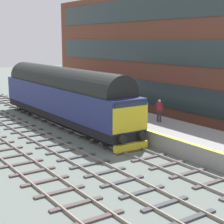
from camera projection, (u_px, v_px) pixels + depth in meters
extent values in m
plane|color=#5A645D|center=(99.00, 138.00, 26.42)|extent=(140.00, 140.00, 0.00)
cube|color=gray|center=(90.00, 139.00, 26.01)|extent=(0.07, 60.00, 0.15)
cube|color=gray|center=(107.00, 136.00, 26.81)|extent=(0.07, 60.00, 0.15)
cube|color=#4A4042|center=(212.00, 183.00, 18.09)|extent=(2.50, 0.26, 0.09)
cube|color=#4A4042|center=(188.00, 173.00, 19.37)|extent=(2.50, 0.26, 0.09)
cube|color=#4A4042|center=(167.00, 165.00, 20.65)|extent=(2.50, 0.26, 0.09)
cube|color=#4A4042|center=(149.00, 158.00, 21.93)|extent=(2.50, 0.26, 0.09)
cube|color=#4A4042|center=(133.00, 151.00, 23.21)|extent=(2.50, 0.26, 0.09)
cube|color=#4A4042|center=(118.00, 145.00, 24.49)|extent=(2.50, 0.26, 0.09)
cube|color=#4A4042|center=(105.00, 140.00, 25.78)|extent=(2.50, 0.26, 0.09)
cube|color=#4A4042|center=(93.00, 135.00, 27.06)|extent=(2.50, 0.26, 0.09)
cube|color=#4A4042|center=(82.00, 131.00, 28.34)|extent=(2.50, 0.26, 0.09)
cube|color=#4A4042|center=(72.00, 127.00, 29.62)|extent=(2.50, 0.26, 0.09)
cube|color=#4A4042|center=(63.00, 123.00, 30.90)|extent=(2.50, 0.26, 0.09)
cube|color=#4A4042|center=(55.00, 120.00, 32.18)|extent=(2.50, 0.26, 0.09)
cube|color=#4A4042|center=(47.00, 117.00, 33.46)|extent=(2.50, 0.26, 0.09)
cube|color=#4A4042|center=(40.00, 114.00, 34.74)|extent=(2.50, 0.26, 0.09)
cube|color=#4A4042|center=(33.00, 111.00, 36.02)|extent=(2.50, 0.26, 0.09)
cube|color=#4A4042|center=(27.00, 109.00, 37.30)|extent=(2.50, 0.26, 0.09)
cube|color=#4A4042|center=(21.00, 106.00, 38.58)|extent=(2.50, 0.26, 0.09)
cube|color=#4A4042|center=(16.00, 104.00, 39.86)|extent=(2.50, 0.26, 0.09)
cube|color=#4A4042|center=(11.00, 102.00, 41.14)|extent=(2.50, 0.26, 0.09)
cube|color=#4A4042|center=(6.00, 100.00, 42.42)|extent=(2.50, 0.26, 0.09)
cube|color=#4A4042|center=(1.00, 98.00, 43.70)|extent=(2.50, 0.26, 0.09)
cube|color=gray|center=(44.00, 146.00, 24.09)|extent=(0.07, 60.00, 0.15)
cube|color=gray|center=(64.00, 143.00, 24.88)|extent=(0.07, 60.00, 0.15)
cube|color=#3F3F43|center=(192.00, 218.00, 14.51)|extent=(2.50, 0.26, 0.09)
cube|color=#3F3F43|center=(165.00, 204.00, 15.76)|extent=(2.50, 0.26, 0.09)
cube|color=#3F3F43|center=(142.00, 192.00, 17.00)|extent=(2.50, 0.26, 0.09)
cube|color=#3F3F43|center=(122.00, 181.00, 18.25)|extent=(2.50, 0.26, 0.09)
cube|color=#3F3F43|center=(105.00, 172.00, 19.50)|extent=(2.50, 0.26, 0.09)
cube|color=#3F3F43|center=(90.00, 164.00, 20.75)|extent=(2.50, 0.26, 0.09)
cube|color=#3F3F43|center=(77.00, 157.00, 22.00)|extent=(2.50, 0.26, 0.09)
cube|color=#3F3F43|center=(65.00, 151.00, 23.24)|extent=(2.50, 0.26, 0.09)
cube|color=#3F3F43|center=(54.00, 145.00, 24.49)|extent=(2.50, 0.26, 0.09)
cube|color=#3F3F43|center=(44.00, 140.00, 25.74)|extent=(2.50, 0.26, 0.09)
cube|color=#3F3F43|center=(35.00, 135.00, 26.99)|extent=(2.50, 0.26, 0.09)
cube|color=#3F3F43|center=(27.00, 131.00, 28.23)|extent=(2.50, 0.26, 0.09)
cube|color=#3F3F43|center=(20.00, 127.00, 29.48)|extent=(2.50, 0.26, 0.09)
cube|color=#3F3F43|center=(13.00, 124.00, 30.73)|extent=(2.50, 0.26, 0.09)
cube|color=#3F3F43|center=(7.00, 120.00, 31.98)|extent=(2.50, 0.26, 0.09)
cube|color=#3F3F43|center=(1.00, 117.00, 33.23)|extent=(2.50, 0.26, 0.09)
cube|color=gray|center=(19.00, 151.00, 23.17)|extent=(0.07, 60.00, 0.15)
cube|color=#4D4040|center=(97.00, 219.00, 14.46)|extent=(2.50, 0.26, 0.09)
cube|color=#4D4040|center=(77.00, 204.00, 15.74)|extent=(2.50, 0.26, 0.09)
cube|color=#4D4040|center=(60.00, 192.00, 17.02)|extent=(2.50, 0.26, 0.09)
cube|color=#4D4040|center=(45.00, 181.00, 18.30)|extent=(2.50, 0.26, 0.09)
cube|color=#4D4040|center=(33.00, 172.00, 19.58)|extent=(2.50, 0.26, 0.09)
cube|color=#4D4040|center=(22.00, 164.00, 20.86)|extent=(2.50, 0.26, 0.09)
cube|color=#4D4040|center=(12.00, 156.00, 22.14)|extent=(2.50, 0.26, 0.09)
cube|color=#4D4040|center=(3.00, 150.00, 23.42)|extent=(2.50, 0.26, 0.09)
cube|color=gray|center=(139.00, 125.00, 28.32)|extent=(4.00, 44.00, 1.00)
cube|color=yellow|center=(119.00, 121.00, 27.20)|extent=(0.30, 44.00, 0.01)
cube|color=brown|center=(164.00, 52.00, 36.08)|extent=(5.26, 32.95, 11.27)
cube|color=#2B3939|center=(142.00, 91.00, 35.30)|extent=(0.06, 30.31, 2.10)
cube|color=#2B3939|center=(142.00, 51.00, 34.58)|extent=(0.06, 30.31, 2.10)
cube|color=#2B3939|center=(143.00, 9.00, 33.86)|extent=(0.06, 30.31, 2.10)
cube|color=black|center=(63.00, 114.00, 30.70)|extent=(2.56, 18.30, 0.60)
cube|color=navy|center=(63.00, 98.00, 30.44)|extent=(2.70, 18.30, 2.10)
cylinder|color=black|center=(62.00, 83.00, 30.21)|extent=(2.56, 16.83, 2.57)
cube|color=yellow|center=(131.00, 119.00, 23.02)|extent=(2.65, 0.08, 1.58)
cube|color=#232D3D|center=(131.00, 108.00, 22.90)|extent=(2.38, 0.04, 0.64)
cube|color=#232D3D|center=(77.00, 93.00, 31.14)|extent=(0.04, 12.81, 0.44)
cylinder|color=black|center=(123.00, 139.00, 22.65)|extent=(0.48, 0.35, 0.48)
cylinder|color=black|center=(142.00, 136.00, 23.48)|extent=(0.48, 0.35, 0.48)
cube|color=yellow|center=(131.00, 147.00, 23.31)|extent=(2.43, 0.36, 0.47)
cylinder|color=black|center=(115.00, 137.00, 24.68)|extent=(1.64, 1.04, 1.04)
cylinder|color=black|center=(106.00, 134.00, 25.57)|extent=(1.64, 1.04, 1.04)
cylinder|color=black|center=(97.00, 130.00, 26.46)|extent=(1.64, 1.04, 1.04)
cylinder|color=black|center=(37.00, 108.00, 35.06)|extent=(1.64, 1.04, 1.04)
cylinder|color=black|center=(33.00, 106.00, 35.95)|extent=(1.64, 1.04, 1.04)
cylinder|color=black|center=(28.00, 105.00, 36.85)|extent=(1.64, 1.04, 1.04)
cylinder|color=slate|center=(145.00, 115.00, 25.06)|extent=(0.08, 0.08, 1.74)
cube|color=white|center=(145.00, 105.00, 24.91)|extent=(0.05, 0.44, 0.36)
cube|color=black|center=(145.00, 105.00, 24.90)|extent=(0.01, 0.20, 0.24)
cylinder|color=#373533|center=(160.00, 116.00, 26.86)|extent=(0.13, 0.13, 0.84)
cylinder|color=#373533|center=(158.00, 116.00, 26.97)|extent=(0.13, 0.13, 0.84)
cylinder|color=maroon|center=(159.00, 106.00, 26.78)|extent=(0.45, 0.45, 0.56)
sphere|color=tan|center=(159.00, 101.00, 26.70)|extent=(0.22, 0.22, 0.22)
cylinder|color=maroon|center=(162.00, 107.00, 26.67)|extent=(0.09, 0.09, 0.52)
cylinder|color=maroon|center=(157.00, 106.00, 26.89)|extent=(0.09, 0.09, 0.52)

